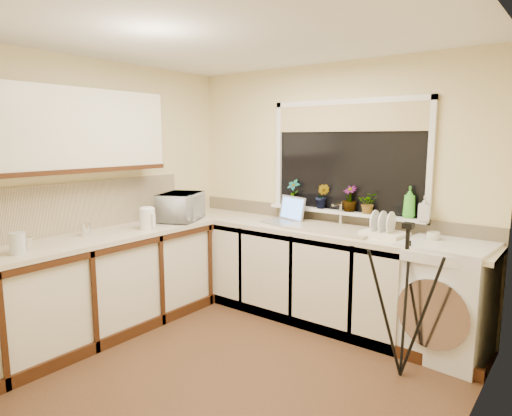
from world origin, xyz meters
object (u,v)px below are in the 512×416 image
object	(u,v)px
dish_rack	(384,235)
cup_left	(26,244)
plant_c	(350,198)
steel_jar	(86,229)
plant_b	(322,196)
kettle	(147,219)
laptop	(286,216)
plant_d	(368,203)
glass_jug	(17,243)
microwave	(181,207)
plant_a	(293,193)
soap_bottle_clear	(424,208)
washing_machine	(445,299)
soap_bottle_green	(409,202)
tripod	(404,301)
cup_back	(433,237)

from	to	relation	value
dish_rack	cup_left	distance (m)	2.87
plant_c	dish_rack	bearing A→B (deg)	-28.77
steel_jar	plant_b	distance (m)	2.21
kettle	plant_c	world-z (taller)	plant_c
laptop	plant_d	size ratio (longest dim) A/B	2.16
laptop	glass_jug	xyz separation A→B (m)	(-0.88, -2.21, 0.01)
microwave	plant_a	size ratio (longest dim) A/B	1.89
steel_jar	plant_a	distance (m)	2.03
glass_jug	plant_c	size ratio (longest dim) A/B	0.65
microwave	plant_a	world-z (taller)	plant_a
steel_jar	glass_jug	bearing A→B (deg)	-75.38
laptop	dish_rack	xyz separation A→B (m)	(1.04, -0.06, -0.04)
dish_rack	soap_bottle_clear	xyz separation A→B (m)	(0.26, 0.21, 0.23)
kettle	plant_d	bearing A→B (deg)	36.99
washing_machine	plant_a	size ratio (longest dim) A/B	3.43
glass_jug	cup_left	size ratio (longest dim) A/B	1.53
plant_d	soap_bottle_green	bearing A→B (deg)	0.18
tripod	microwave	world-z (taller)	microwave
cup_back	laptop	bearing A→B (deg)	-179.09
washing_machine	laptop	distance (m)	1.64
washing_machine	kettle	bearing A→B (deg)	-152.40
tripod	laptop	bearing A→B (deg)	173.33
tripod	plant_c	world-z (taller)	plant_c
kettle	soap_bottle_green	world-z (taller)	soap_bottle_green
tripod	soap_bottle_clear	xyz separation A→B (m)	(-0.11, 0.73, 0.58)
plant_b	plant_c	xyz separation A→B (m)	(0.29, 0.01, 0.00)
laptop	microwave	world-z (taller)	microwave
plant_a	plant_b	size ratio (longest dim) A/B	1.10
plant_a	cup_left	distance (m)	2.48
glass_jug	kettle	bearing A→B (deg)	88.36
tripod	glass_jug	distance (m)	2.84
tripod	steel_jar	distance (m)	2.68
dish_rack	cup_back	world-z (taller)	cup_back
glass_jug	washing_machine	bearing A→B (deg)	41.80
plant_d	washing_machine	bearing A→B (deg)	-15.29
tripod	plant_a	world-z (taller)	plant_a
cup_back	cup_left	size ratio (longest dim) A/B	1.04
cup_left	tripod	bearing A→B (deg)	33.12
tripod	plant_a	size ratio (longest dim) A/B	4.28
plant_a	plant_b	world-z (taller)	plant_a
glass_jug	soap_bottle_clear	size ratio (longest dim) A/B	0.78
plant_d	cup_back	bearing A→B (deg)	-14.07
washing_machine	laptop	bearing A→B (deg)	-176.44
glass_jug	plant_c	distance (m)	2.82
kettle	tripod	world-z (taller)	tripod
glass_jug	cup_left	bearing A→B (deg)	128.98
plant_b	plant_a	bearing A→B (deg)	-179.40
kettle	microwave	bearing A→B (deg)	99.28
kettle	plant_c	bearing A→B (deg)	40.58
soap_bottle_green	dish_rack	bearing A→B (deg)	-116.54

